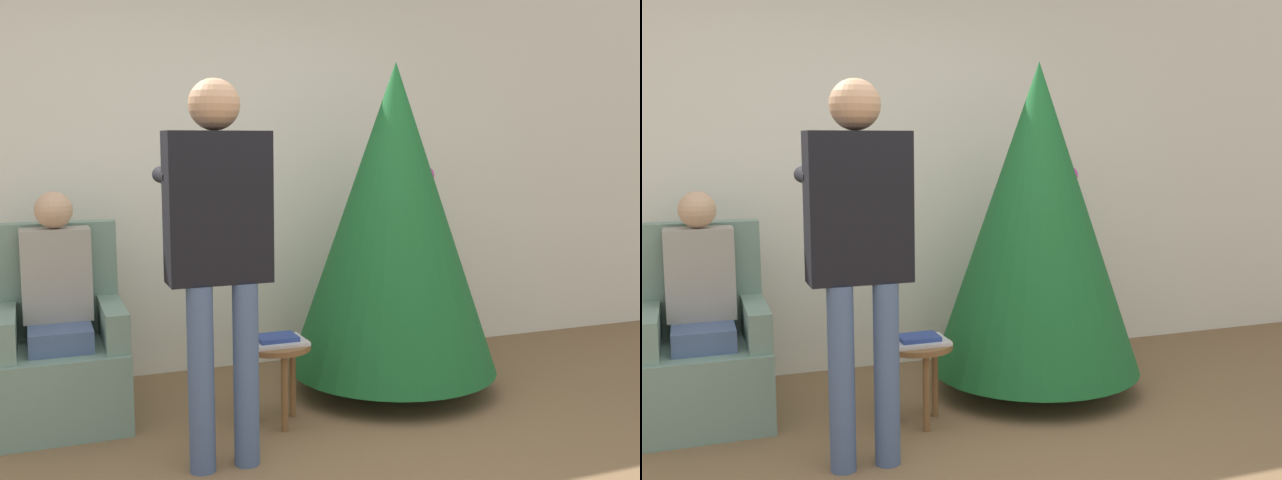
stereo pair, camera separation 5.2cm
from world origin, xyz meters
TOP-DOWN VIEW (x-y plane):
  - wall_back at (0.00, 2.23)m, footprint 8.00×0.06m
  - christmas_tree at (0.94, 1.40)m, footprint 1.26×1.26m
  - armchair at (-0.97, 1.61)m, footprint 0.67×0.74m
  - person_seated at (-0.97, 1.57)m, footprint 0.36×0.46m
  - person_standing at (-0.29, 0.72)m, footprint 0.48×0.57m
  - side_stool at (0.11, 1.10)m, footprint 0.37×0.37m
  - laptop at (0.11, 1.10)m, footprint 0.30×0.23m
  - book at (0.11, 1.10)m, footprint 0.21×0.16m

SIDE VIEW (x-z plane):
  - armchair at x=-0.97m, z-range -0.18..0.88m
  - side_stool at x=0.11m, z-range 0.14..0.58m
  - laptop at x=0.11m, z-range 0.44..0.46m
  - book at x=0.11m, z-range 0.46..0.48m
  - person_seated at x=-0.97m, z-range 0.06..1.30m
  - christmas_tree at x=0.94m, z-range 0.07..2.04m
  - person_standing at x=-0.29m, z-range 0.20..1.99m
  - wall_back at x=0.00m, z-range 0.00..2.70m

